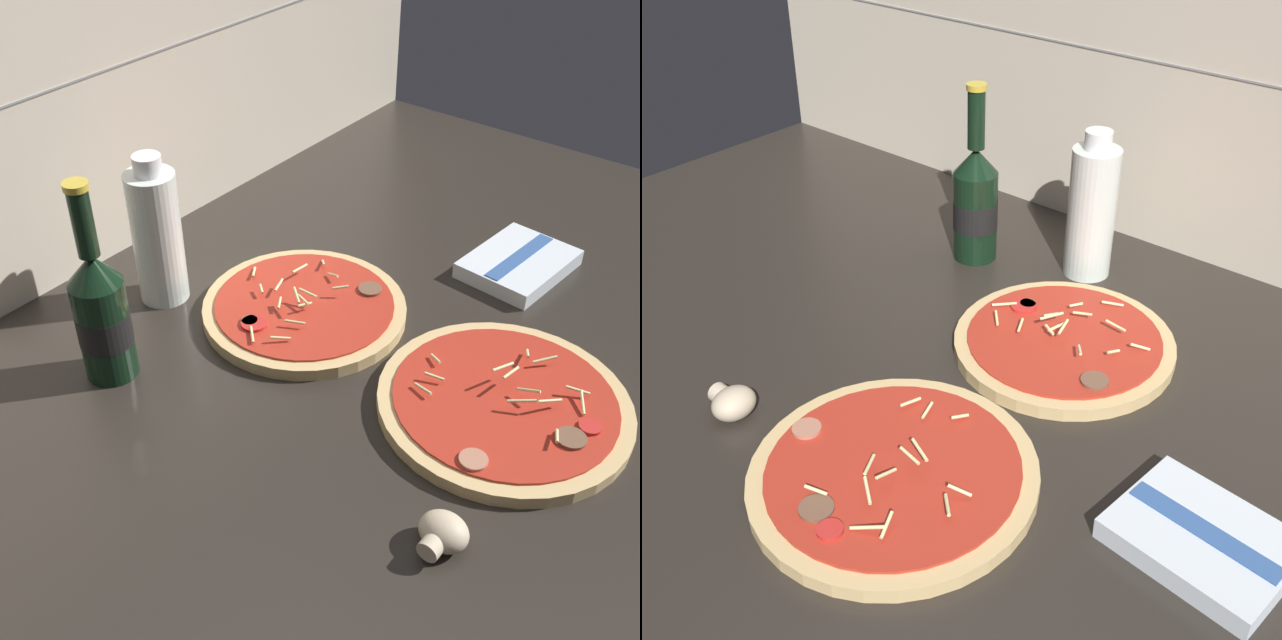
# 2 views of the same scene
# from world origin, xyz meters

# --- Properties ---
(counter_slab) EXTENTS (1.60, 0.90, 0.03)m
(counter_slab) POSITION_xyz_m (0.00, 0.00, 0.01)
(counter_slab) COLOR #28231E
(counter_slab) RESTS_ON ground
(tile_backsplash) EXTENTS (1.60, 0.01, 0.60)m
(tile_backsplash) POSITION_xyz_m (0.00, 0.45, 0.30)
(tile_backsplash) COLOR beige
(tile_backsplash) RESTS_ON ground
(pizza_near) EXTENTS (0.30, 0.30, 0.05)m
(pizza_near) POSITION_xyz_m (0.08, -0.18, 0.03)
(pizza_near) COLOR tan
(pizza_near) RESTS_ON counter_slab
(pizza_far) EXTENTS (0.28, 0.28, 0.05)m
(pizza_far) POSITION_xyz_m (0.09, 0.13, 0.03)
(pizza_far) COLOR tan
(pizza_far) RESTS_ON counter_slab
(beer_bottle) EXTENTS (0.07, 0.07, 0.26)m
(beer_bottle) POSITION_xyz_m (-0.15, 0.24, 0.12)
(beer_bottle) COLOR black
(beer_bottle) RESTS_ON counter_slab
(oil_bottle) EXTENTS (0.07, 0.07, 0.22)m
(oil_bottle) POSITION_xyz_m (-0.00, 0.31, 0.12)
(oil_bottle) COLOR silver
(oil_bottle) RESTS_ON counter_slab
(mushroom_left) EXTENTS (0.05, 0.05, 0.04)m
(mushroom_left) POSITION_xyz_m (-0.13, -0.22, 0.04)
(mushroom_left) COLOR beige
(mushroom_left) RESTS_ON counter_slab
(dish_towel) EXTENTS (0.17, 0.14, 0.03)m
(dish_towel) POSITION_xyz_m (0.36, -0.06, 0.04)
(dish_towel) COLOR silver
(dish_towel) RESTS_ON counter_slab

